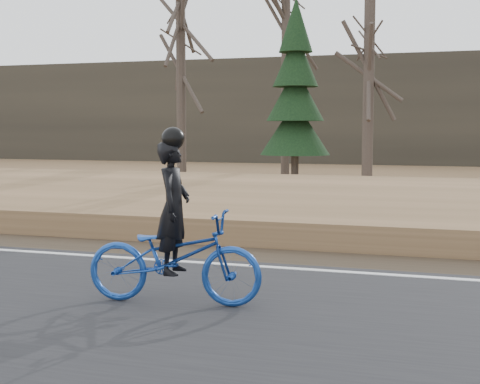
% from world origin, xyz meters
% --- Properties ---
extents(cyclist, '(2.08, 0.91, 2.00)m').
position_xyz_m(cyclist, '(-4.70, -2.01, 0.70)').
color(cyclist, navy).
rests_on(cyclist, road).
extents(bare_tree_far_left, '(0.36, 0.36, 8.35)m').
position_xyz_m(bare_tree_far_left, '(-11.54, 14.89, 4.17)').
color(bare_tree_far_left, '#483C34').
rests_on(bare_tree_far_left, ground).
extents(bare_tree_left, '(0.36, 0.36, 8.67)m').
position_xyz_m(bare_tree_left, '(-8.40, 18.78, 4.33)').
color(bare_tree_left, '#483C34').
rests_on(bare_tree_left, ground).
extents(bare_tree_near_left, '(0.36, 0.36, 6.52)m').
position_xyz_m(bare_tree_near_left, '(-4.30, 13.24, 3.26)').
color(bare_tree_near_left, '#483C34').
rests_on(bare_tree_near_left, ground).
extents(conifer, '(2.60, 2.60, 6.81)m').
position_xyz_m(conifer, '(-7.25, 15.56, 3.22)').
color(conifer, '#483C34').
rests_on(conifer, ground).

